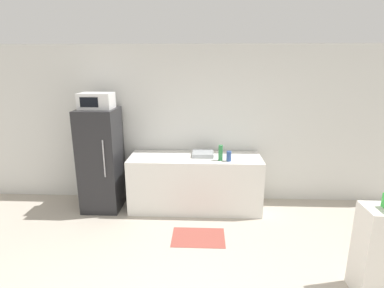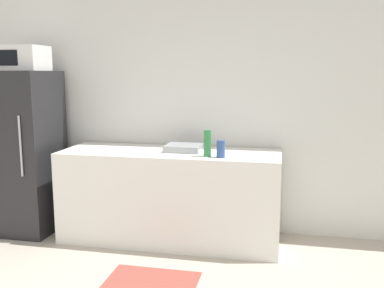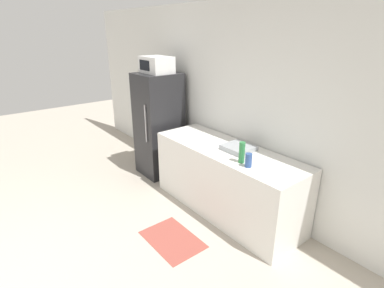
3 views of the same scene
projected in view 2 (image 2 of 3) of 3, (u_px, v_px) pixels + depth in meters
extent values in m
cube|color=silver|center=(164.00, 103.00, 4.42)|extent=(8.00, 0.06, 2.60)
cube|color=#232326|center=(26.00, 152.00, 4.34)|extent=(0.59, 0.63, 1.63)
cylinder|color=#B7B7BC|center=(21.00, 146.00, 3.97)|extent=(0.02, 0.02, 0.57)
cube|color=white|center=(20.00, 58.00, 4.19)|extent=(0.49, 0.35, 0.24)
cube|color=black|center=(4.00, 58.00, 4.02)|extent=(0.27, 0.01, 0.15)
cube|color=silver|center=(171.00, 196.00, 4.14)|extent=(2.08, 0.71, 0.88)
cube|color=#9EA3A8|center=(184.00, 147.00, 4.10)|extent=(0.34, 0.34, 0.06)
cylinder|color=#2D7F42|center=(207.00, 143.00, 3.80)|extent=(0.07, 0.07, 0.24)
cylinder|color=#2D4C8C|center=(221.00, 149.00, 3.76)|extent=(0.07, 0.07, 0.15)
cube|color=#99473D|center=(151.00, 282.00, 3.32)|extent=(0.72, 0.49, 0.01)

